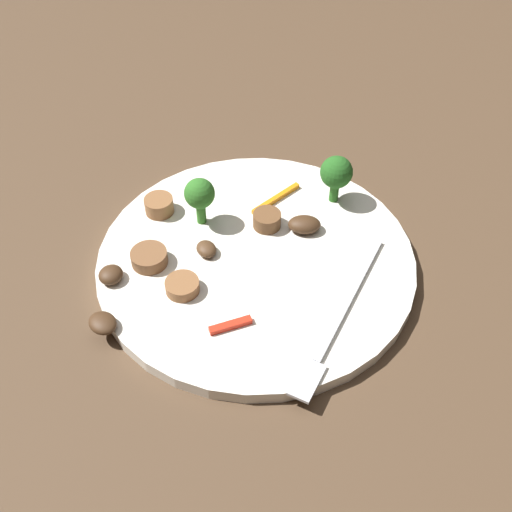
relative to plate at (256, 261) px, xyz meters
The scene contains 15 objects.
ground_plane 0.01m from the plate, ahead, with size 1.40×1.40×0.00m, color #4C3826.
plate is the anchor object (origin of this frame).
fork 0.10m from the plate, 54.50° to the left, with size 0.18×0.05×0.00m.
broccoli_floret_0 0.11m from the plate, 149.74° to the left, with size 0.03×0.03×0.05m.
broccoli_floret_1 0.08m from the plate, 116.93° to the right, with size 0.03×0.03×0.05m.
sausage_slice_0 0.07m from the plate, 42.76° to the right, with size 0.03×0.03×0.01m, color brown.
sausage_slice_1 0.04m from the plate, behind, with size 0.03×0.03×0.01m, color brown.
sausage_slice_2 0.11m from the plate, 108.08° to the right, with size 0.03×0.03×0.02m, color brown.
sausage_slice_3 0.09m from the plate, 70.66° to the right, with size 0.03×0.03×0.01m, color brown.
mushroom_0 0.05m from the plate, 80.48° to the right, with size 0.02×0.02×0.01m, color #4C331E.
mushroom_1 0.06m from the plate, 141.47° to the left, with size 0.03×0.02×0.01m, color #422B19.
mushroom_2 0.15m from the plate, 42.75° to the right, with size 0.03×0.02×0.01m, color #422B19.
mushroom_3 0.13m from the plate, 62.89° to the right, with size 0.02×0.02×0.01m, color #422B19.
pepper_strip_0 0.08m from the plate, behind, with size 0.06×0.00×0.00m, color orange.
pepper_strip_1 0.08m from the plate, ahead, with size 0.04×0.01×0.00m, color red.
Camera 1 is at (0.37, 0.10, 0.42)m, focal length 44.06 mm.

